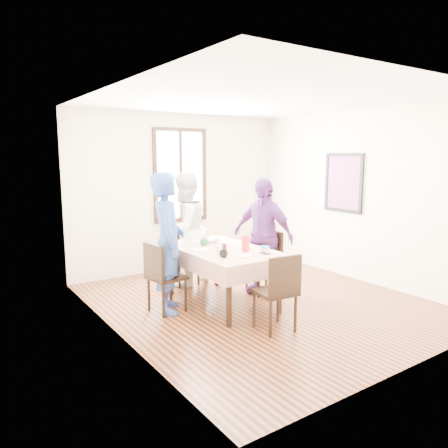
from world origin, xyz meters
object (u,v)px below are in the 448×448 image
at_px(dining_table, 222,276).
at_px(person_far, 183,229).
at_px(person_right, 262,236).
at_px(chair_right, 263,262).
at_px(person_left, 167,243).
at_px(chair_far, 183,255).
at_px(chair_near, 275,291).
at_px(chair_left, 167,277).

distance_m(dining_table, person_far, 1.17).
bearing_deg(person_far, person_right, 109.05).
height_order(chair_right, person_left, person_left).
bearing_deg(person_right, chair_far, -161.69).
height_order(chair_right, chair_far, same).
bearing_deg(dining_table, chair_far, 90.00).
distance_m(chair_near, person_left, 1.50).
xyz_separation_m(chair_near, person_far, (0.00, 2.15, 0.41)).
relative_size(chair_near, person_right, 0.54).
xyz_separation_m(chair_left, person_left, (0.02, 0.00, 0.44)).
distance_m(person_far, person_right, 1.25).
bearing_deg(chair_left, chair_right, 79.50).
bearing_deg(chair_right, chair_near, 153.94).
height_order(chair_far, chair_near, same).
bearing_deg(chair_far, chair_left, 49.08).
bearing_deg(chair_left, dining_table, 72.13).
bearing_deg(chair_left, person_far, 133.84).
height_order(dining_table, chair_right, chair_right).
bearing_deg(dining_table, person_far, 90.00).
xyz_separation_m(chair_left, person_far, (0.75, 0.92, 0.41)).
distance_m(dining_table, chair_far, 1.09).
height_order(person_left, person_far, person_left).
bearing_deg(person_left, chair_right, -69.90).
distance_m(chair_right, person_left, 1.55).
bearing_deg(dining_table, chair_left, 168.89).
relative_size(dining_table, person_right, 0.93).
relative_size(chair_right, chair_near, 1.00).
bearing_deg(chair_left, person_right, 79.45).
xyz_separation_m(dining_table, person_left, (-0.73, 0.15, 0.52)).
distance_m(chair_far, chair_near, 2.17).
xyz_separation_m(dining_table, person_right, (0.73, 0.05, 0.47)).
height_order(chair_left, person_left, person_left).
height_order(chair_far, person_far, person_far).
xyz_separation_m(dining_table, chair_right, (0.75, 0.05, 0.08)).
bearing_deg(chair_far, dining_table, 87.88).
distance_m(chair_near, person_far, 2.19).
xyz_separation_m(chair_left, chair_right, (1.50, -0.10, 0.00)).
bearing_deg(person_right, chair_left, -110.79).
bearing_deg(chair_near, dining_table, 96.33).
relative_size(chair_left, person_left, 0.51).
height_order(dining_table, chair_near, chair_near).
bearing_deg(chair_far, person_right, 123.18).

